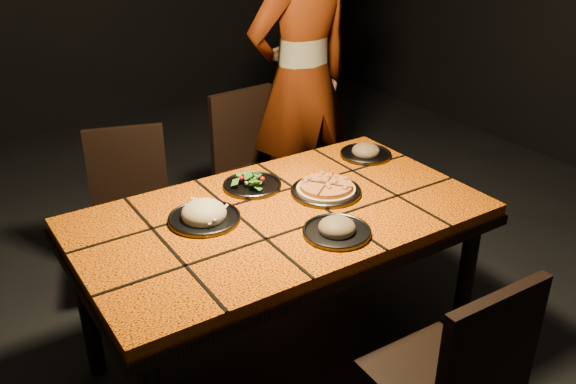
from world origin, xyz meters
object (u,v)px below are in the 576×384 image
dining_table (281,229)px  plate_pasta (204,215)px  chair_near (458,375)px  plate_pizza (326,189)px  chair_far_right (253,160)px  diner (302,82)px  chair_far_left (131,203)px

dining_table → plate_pasta: plate_pasta is taller
chair_near → plate_pizza: 0.94m
chair_far_right → diner: 0.52m
dining_table → chair_far_right: 1.08m
dining_table → plate_pizza: 0.27m
chair_far_right → plate_pasta: chair_far_right is taller
chair_far_right → plate_pizza: 0.99m
chair_far_right → diner: size_ratio=0.48×
diner → plate_pizza: 1.03m
chair_near → plate_pasta: chair_near is taller
chair_near → dining_table: bearing=-80.4°
dining_table → chair_far_left: 0.97m
chair_near → plate_pasta: size_ratio=3.15×
plate_pasta → diner: bearing=39.1°
dining_table → plate_pasta: (-0.29, 0.10, 0.10)m
chair_far_left → chair_far_right: size_ratio=0.95×
diner → chair_near: bearing=69.5°
chair_far_left → diner: bearing=20.1°
dining_table → plate_pizza: plate_pizza is taller
chair_far_left → chair_far_right: bearing=24.4°
chair_far_left → chair_far_right: chair_far_right is taller
plate_pizza → chair_near: bearing=-97.7°
chair_near → diner: 1.93m
dining_table → chair_near: (0.13, -0.86, -0.16)m
dining_table → chair_near: chair_near is taller
dining_table → plate_pasta: bearing=160.4°
plate_pizza → diner: bearing=61.5°
chair_far_left → chair_far_right: 0.76m
plate_pasta → chair_far_left: bearing=92.5°
plate_pasta → dining_table: bearing=-19.6°
chair_far_right → dining_table: bearing=-118.1°
chair_far_left → plate_pizza: chair_far_left is taller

